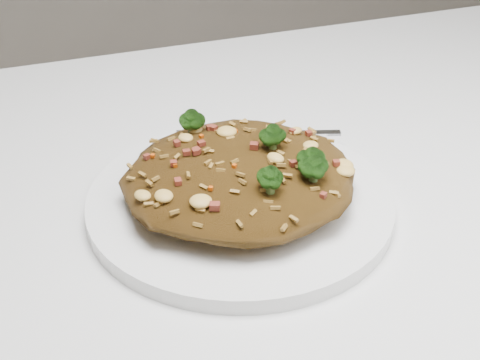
# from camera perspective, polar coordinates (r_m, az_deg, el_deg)

# --- Properties ---
(dining_table) EXTENTS (1.20, 0.80, 0.75)m
(dining_table) POSITION_cam_1_polar(r_m,az_deg,el_deg) (0.64, 6.36, -8.75)
(dining_table) COLOR silver
(dining_table) RESTS_ON ground
(plate) EXTENTS (0.26, 0.26, 0.01)m
(plate) POSITION_cam_1_polar(r_m,az_deg,el_deg) (0.57, 0.00, -1.84)
(plate) COLOR white
(plate) RESTS_ON dining_table
(fried_rice) EXTENTS (0.20, 0.18, 0.06)m
(fried_rice) POSITION_cam_1_polar(r_m,az_deg,el_deg) (0.56, 0.07, 0.98)
(fried_rice) COLOR brown
(fried_rice) RESTS_ON plate
(fork) EXTENTS (0.16, 0.06, 0.00)m
(fork) POSITION_cam_1_polar(r_m,az_deg,el_deg) (0.66, 2.28, 3.94)
(fork) COLOR silver
(fork) RESTS_ON plate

